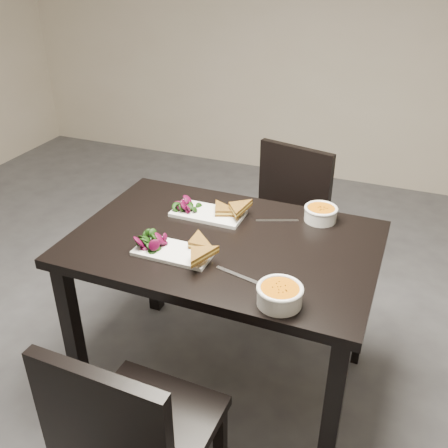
# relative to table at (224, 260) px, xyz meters

# --- Properties ---
(ground) EXTENTS (5.00, 5.00, 0.00)m
(ground) POSITION_rel_table_xyz_m (-0.35, -0.04, -0.65)
(ground) COLOR #47474C
(ground) RESTS_ON ground
(table) EXTENTS (1.20, 0.80, 0.75)m
(table) POSITION_rel_table_xyz_m (0.00, 0.00, 0.00)
(table) COLOR black
(table) RESTS_ON ground
(chair_near) EXTENTS (0.43, 0.43, 0.85)m
(chair_near) POSITION_rel_table_xyz_m (0.00, -0.76, -0.17)
(chair_near) COLOR black
(chair_near) RESTS_ON ground
(chair_far) EXTENTS (0.50, 0.50, 0.85)m
(chair_far) POSITION_rel_table_xyz_m (0.04, 0.74, -0.17)
(chair_far) COLOR black
(chair_far) RESTS_ON ground
(plate_near) EXTENTS (0.30, 0.15, 0.01)m
(plate_near) POSITION_rel_table_xyz_m (-0.14, -0.17, 0.11)
(plate_near) COLOR white
(plate_near) RESTS_ON table
(sandwich_near) EXTENTS (0.15, 0.12, 0.05)m
(sandwich_near) POSITION_rel_table_xyz_m (-0.07, -0.15, 0.14)
(sandwich_near) COLOR #8F611E
(sandwich_near) RESTS_ON plate_near
(salad_near) EXTENTS (0.09, 0.08, 0.04)m
(salad_near) POSITION_rel_table_xyz_m (-0.24, -0.17, 0.13)
(salad_near) COLOR black
(salad_near) RESTS_ON plate_near
(soup_bowl_near) EXTENTS (0.15, 0.15, 0.07)m
(soup_bowl_near) POSITION_rel_table_xyz_m (0.32, -0.31, 0.14)
(soup_bowl_near) COLOR white
(soup_bowl_near) RESTS_ON table
(cutlery_near) EXTENTS (0.18, 0.06, 0.00)m
(cutlery_near) POSITION_rel_table_xyz_m (0.14, -0.21, 0.10)
(cutlery_near) COLOR silver
(cutlery_near) RESTS_ON table
(plate_far) EXTENTS (0.31, 0.15, 0.02)m
(plate_far) POSITION_rel_table_xyz_m (-0.14, 0.16, 0.11)
(plate_far) COLOR white
(plate_far) RESTS_ON table
(sandwich_far) EXTENTS (0.19, 0.16, 0.05)m
(sandwich_far) POSITION_rel_table_xyz_m (-0.07, 0.15, 0.14)
(sandwich_far) COLOR #8F611E
(sandwich_far) RESTS_ON plate_far
(salad_far) EXTENTS (0.10, 0.09, 0.04)m
(salad_far) POSITION_rel_table_xyz_m (-0.24, 0.16, 0.14)
(salad_far) COLOR black
(salad_far) RESTS_ON plate_far
(soup_bowl_far) EXTENTS (0.14, 0.14, 0.06)m
(soup_bowl_far) POSITION_rel_table_xyz_m (0.32, 0.30, 0.13)
(soup_bowl_far) COLOR white
(soup_bowl_far) RESTS_ON table
(cutlery_far) EXTENTS (0.17, 0.08, 0.00)m
(cutlery_far) POSITION_rel_table_xyz_m (0.15, 0.22, 0.10)
(cutlery_far) COLOR silver
(cutlery_far) RESTS_ON table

